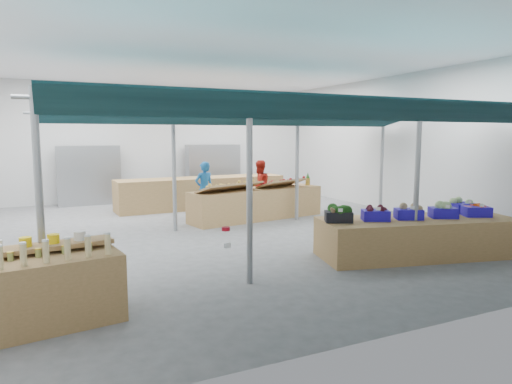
{
  "coord_description": "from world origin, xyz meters",
  "views": [
    {
      "loc": [
        -3.95,
        -10.5,
        2.37
      ],
      "look_at": [
        0.24,
        -1.6,
        1.15
      ],
      "focal_mm": 32.0,
      "sensor_mm": 36.0,
      "label": 1
    }
  ],
  "objects_px": {
    "vendor_right": "(259,186)",
    "vendor_left": "(204,189)",
    "fruit_counter": "(257,204)",
    "veg_counter": "(417,237)",
    "bottle_shelf": "(38,289)",
    "crate_stack": "(465,225)"
  },
  "relations": [
    {
      "from": "bottle_shelf",
      "to": "fruit_counter",
      "type": "relative_size",
      "value": 0.51
    },
    {
      "from": "bottle_shelf",
      "to": "vendor_left",
      "type": "xyz_separation_m",
      "value": [
        4.43,
        6.61,
        0.33
      ]
    },
    {
      "from": "veg_counter",
      "to": "fruit_counter",
      "type": "bearing_deg",
      "value": 116.19
    },
    {
      "from": "vendor_left",
      "to": "vendor_right",
      "type": "height_order",
      "value": "same"
    },
    {
      "from": "bottle_shelf",
      "to": "crate_stack",
      "type": "bearing_deg",
      "value": -0.36
    },
    {
      "from": "bottle_shelf",
      "to": "veg_counter",
      "type": "distance_m",
      "value": 6.78
    },
    {
      "from": "bottle_shelf",
      "to": "veg_counter",
      "type": "height_order",
      "value": "bottle_shelf"
    },
    {
      "from": "bottle_shelf",
      "to": "fruit_counter",
      "type": "distance_m",
      "value": 7.87
    },
    {
      "from": "fruit_counter",
      "to": "vendor_right",
      "type": "distance_m",
      "value": 1.31
    },
    {
      "from": "veg_counter",
      "to": "fruit_counter",
      "type": "height_order",
      "value": "fruit_counter"
    },
    {
      "from": "vendor_left",
      "to": "veg_counter",
      "type": "bearing_deg",
      "value": 101.22
    },
    {
      "from": "crate_stack",
      "to": "vendor_right",
      "type": "xyz_separation_m",
      "value": [
        -2.65,
        5.44,
        0.47
      ]
    },
    {
      "from": "veg_counter",
      "to": "vendor_left",
      "type": "xyz_separation_m",
      "value": [
        -2.33,
        6.11,
        0.43
      ]
    },
    {
      "from": "bottle_shelf",
      "to": "vendor_left",
      "type": "bearing_deg",
      "value": 48.35
    },
    {
      "from": "fruit_counter",
      "to": "veg_counter",
      "type": "bearing_deg",
      "value": -86.93
    },
    {
      "from": "vendor_right",
      "to": "fruit_counter",
      "type": "bearing_deg",
      "value": 51.69
    },
    {
      "from": "veg_counter",
      "to": "fruit_counter",
      "type": "xyz_separation_m",
      "value": [
        -1.13,
        5.01,
        0.06
      ]
    },
    {
      "from": "veg_counter",
      "to": "crate_stack",
      "type": "height_order",
      "value": "veg_counter"
    },
    {
      "from": "veg_counter",
      "to": "vendor_left",
      "type": "distance_m",
      "value": 6.55
    },
    {
      "from": "vendor_right",
      "to": "vendor_left",
      "type": "bearing_deg",
      "value": -9.7
    },
    {
      "from": "fruit_counter",
      "to": "crate_stack",
      "type": "distance_m",
      "value": 5.43
    },
    {
      "from": "bottle_shelf",
      "to": "vendor_left",
      "type": "distance_m",
      "value": 7.96
    }
  ]
}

